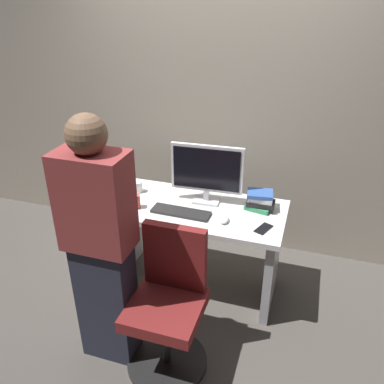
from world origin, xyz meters
name	(u,v)px	position (x,y,z in m)	size (l,w,h in m)	color
ground_plane	(194,284)	(0.00, 0.00, 0.00)	(9.00, 9.00, 0.00)	#4C4742
wall_back	(223,80)	(0.00, 0.80, 1.50)	(6.40, 0.10, 3.00)	#9E9384
desk	(194,233)	(0.00, 0.00, 0.50)	(1.35, 0.64, 0.73)	white
office_chair	(169,307)	(0.07, -0.74, 0.43)	(0.52, 0.52, 0.94)	black
person_at_desk	(101,247)	(-0.32, -0.80, 0.84)	(0.40, 0.24, 1.64)	#262838
monitor	(207,171)	(0.06, 0.11, 0.99)	(0.54, 0.15, 0.46)	silver
keyboard	(181,212)	(-0.06, -0.12, 0.74)	(0.43, 0.13, 0.02)	#262626
mouse	(224,220)	(0.27, -0.14, 0.75)	(0.06, 0.10, 0.03)	white
cup_near_keyboard	(135,202)	(-0.41, -0.14, 0.78)	(0.07, 0.07, 0.10)	#D84C3F
cup_by_monitor	(138,187)	(-0.50, 0.10, 0.77)	(0.08, 0.08, 0.09)	white
book_stack	(260,201)	(0.47, 0.12, 0.80)	(0.22, 0.19, 0.13)	#338C59
cell_phone	(263,229)	(0.54, -0.15, 0.73)	(0.07, 0.14, 0.01)	black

